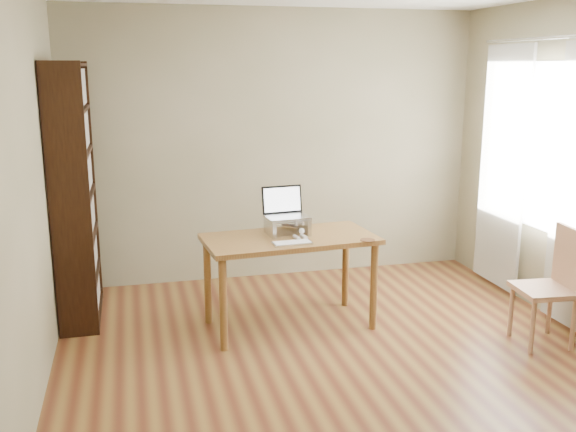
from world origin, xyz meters
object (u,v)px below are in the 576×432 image
Objects in this scene: bookshelf at (75,194)px; desk at (290,249)px; cat at (291,225)px; laptop at (286,209)px; keyboard at (292,243)px; chair at (553,282)px.

desk is at bearing -20.85° from bookshelf.
desk is 2.91× the size of cat.
desk is 0.33m from laptop.
cat is (0.04, -0.03, -0.13)m from laptop.
laptop is 0.74× the size of cat.
keyboard is 1.98m from chair.
desk is at bearing 77.03° from keyboard.
desk is at bearing -94.88° from laptop.
chair reaches higher than desk.
bookshelf is 6.90× the size of keyboard.
chair is (3.48, -1.41, -0.57)m from bookshelf.
laptop is (1.64, -0.49, -0.11)m from bookshelf.
desk is (1.64, -0.62, -0.40)m from bookshelf.
cat is at bearing 73.97° from keyboard.
bookshelf reaches higher than cat.
cat is (1.68, -0.51, -0.24)m from bookshelf.
laptop is at bearing -16.50° from bookshelf.
keyboard is at bearing 168.53° from chair.
laptop is 1.16× the size of keyboard.
cat is at bearing -17.04° from bookshelf.
bookshelf reaches higher than desk.
bookshelf is 1.77m from cat.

